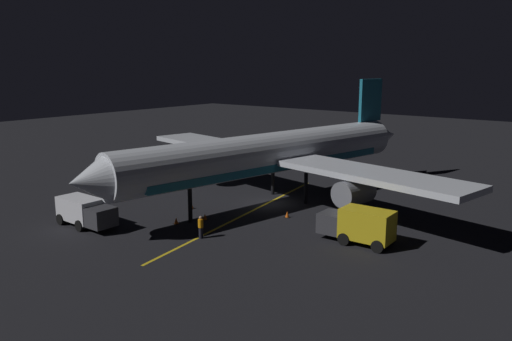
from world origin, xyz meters
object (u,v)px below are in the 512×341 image
object	(u,v)px
catering_truck	(360,226)
ground_crew_worker	(201,227)
baggage_truck	(85,212)
traffic_cone_near_left	(205,217)
traffic_cone_far	(176,221)
airliner	(274,155)
traffic_cone_under_wing	(192,206)
traffic_cone_near_right	(287,215)

from	to	relation	value
catering_truck	ground_crew_worker	xyz separation A→B (m)	(9.93, 6.31, -0.43)
baggage_truck	catering_truck	world-z (taller)	catering_truck
ground_crew_worker	traffic_cone_near_left	size ratio (longest dim) A/B	3.16
traffic_cone_far	traffic_cone_near_left	bearing A→B (deg)	-116.49
airliner	traffic_cone_far	bearing A→B (deg)	76.98
traffic_cone_under_wing	traffic_cone_far	world-z (taller)	same
airliner	traffic_cone_far	distance (m)	11.51
catering_truck	traffic_cone_far	distance (m)	14.92
traffic_cone_near_right	traffic_cone_under_wing	bearing A→B (deg)	20.15
airliner	traffic_cone_far	world-z (taller)	airliner
catering_truck	traffic_cone_near_left	xyz separation A→B (m)	(12.91, 2.73, -1.06)
traffic_cone_near_right	traffic_cone_under_wing	size ratio (longest dim) A/B	1.00
ground_crew_worker	traffic_cone_under_wing	xyz separation A→B (m)	(6.29, -5.32, -0.64)
traffic_cone_near_right	traffic_cone_under_wing	world-z (taller)	same
airliner	traffic_cone_under_wing	distance (m)	9.00
traffic_cone_near_right	catering_truck	bearing A→B (deg)	164.96
catering_truck	traffic_cone_near_right	distance (m)	8.16
traffic_cone_near_left	ground_crew_worker	bearing A→B (deg)	129.74
traffic_cone_near_right	traffic_cone_near_left	bearing A→B (deg)	43.50
ground_crew_worker	traffic_cone_under_wing	distance (m)	8.27
traffic_cone_near_left	traffic_cone_under_wing	world-z (taller)	same
traffic_cone_near_right	traffic_cone_under_wing	xyz separation A→B (m)	(8.41, 3.09, 0.00)
baggage_truck	traffic_cone_far	world-z (taller)	baggage_truck
traffic_cone_near_right	traffic_cone_far	distance (m)	9.42
traffic_cone_near_left	traffic_cone_far	distance (m)	2.51
catering_truck	ground_crew_worker	distance (m)	11.78
catering_truck	traffic_cone_near_left	distance (m)	13.24
baggage_truck	traffic_cone_far	size ratio (longest dim) A/B	10.33
traffic_cone_near_right	traffic_cone_far	bearing A→B (deg)	48.73
baggage_truck	traffic_cone_near_left	bearing A→B (deg)	-131.73
ground_crew_worker	baggage_truck	bearing A→B (deg)	21.12
baggage_truck	catering_truck	distance (m)	21.75
traffic_cone_near_right	traffic_cone_far	world-z (taller)	same
catering_truck	traffic_cone_under_wing	xyz separation A→B (m)	(16.23, 0.99, -1.06)
ground_crew_worker	traffic_cone_far	xyz separation A→B (m)	(4.09, -1.33, -0.64)
traffic_cone_near_left	traffic_cone_far	xyz separation A→B (m)	(1.12, 2.25, 0.00)
baggage_truck	traffic_cone_near_right	distance (m)	16.70
ground_crew_worker	traffic_cone_near_left	xyz separation A→B (m)	(2.97, -3.58, -0.64)
catering_truck	traffic_cone_near_right	xyz separation A→B (m)	(7.81, -2.10, -1.06)
airliner	baggage_truck	distance (m)	17.51
traffic_cone_under_wing	baggage_truck	bearing A→B (deg)	70.84
airliner	catering_truck	world-z (taller)	airliner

